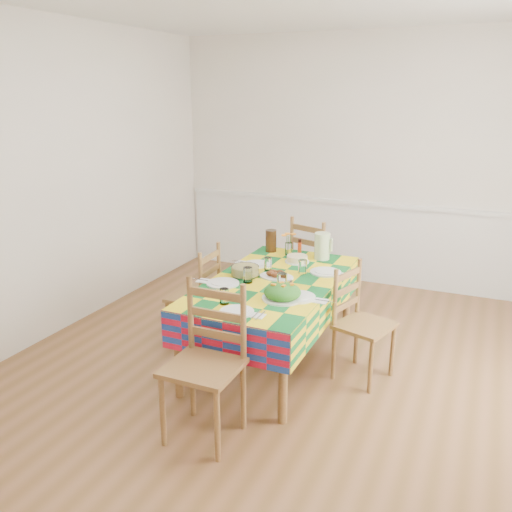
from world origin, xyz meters
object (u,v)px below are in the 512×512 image
Objects in this scene: tea_pitcher at (271,241)px; chair_far at (315,266)px; chair_left at (197,296)px; chair_right at (360,324)px; green_pitcher at (322,246)px; chair_near at (206,364)px; meat_platter at (276,275)px; dining_table at (273,289)px.

chair_far is (0.31, 0.36, -0.31)m from tea_pitcher.
chair_far is 1.09× the size of chair_left.
tea_pitcher is 1.29m from chair_right.
chair_near reaches higher than green_pitcher.
tea_pitcher reaches higher than meat_platter.
green_pitcher reaches higher than meat_platter.
meat_platter is 0.74m from chair_left.
chair_left is at bearing -174.55° from meat_platter.
chair_left is (-0.69, 1.09, -0.05)m from chair_near.
chair_far reaches higher than chair_right.
meat_platter is at bearing 102.14° from chair_right.
chair_left is (-0.69, -0.07, -0.27)m from meat_platter.
chair_right is at bearing 140.69° from chair_far.
meat_platter is 0.32× the size of chair_right.
dining_table is 8.67× the size of tea_pitcher.
dining_table is 0.81m from tea_pitcher.
chair_right is at bearing -52.64° from green_pitcher.
tea_pitcher is 0.23× the size of chair_left.
chair_right is at bearing -35.15° from tea_pitcher.
meat_platter reaches higher than dining_table.
chair_left reaches higher than meat_platter.
tea_pitcher reaches higher than chair_right.
chair_left is at bearing -116.94° from tea_pitcher.
tea_pitcher is (-0.50, 0.04, -0.02)m from green_pitcher.
dining_table is 1.99× the size of chair_left.
dining_table is at bearing -66.06° from tea_pitcher.
chair_right is (1.02, -0.72, -0.35)m from tea_pitcher.
chair_left reaches higher than dining_table.
chair_near is 1.29m from chair_left.
green_pitcher is at bearing 75.81° from dining_table.
chair_near is (0.00, -1.15, -0.21)m from meat_platter.
chair_far is at bearing 115.13° from green_pitcher.
dining_table is 1.77× the size of chair_near.
chair_far is (-0.19, 0.40, -0.32)m from green_pitcher.
chair_far reaches higher than meat_platter.
meat_platter is 0.29× the size of chair_far.
green_pitcher is 0.27× the size of chair_right.
green_pitcher is 0.55m from chair_far.
tea_pitcher is 0.23× the size of chair_right.
chair_right is (0.52, -0.68, -0.36)m from green_pitcher.
chair_far reaches higher than tea_pitcher.
chair_left reaches higher than chair_right.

